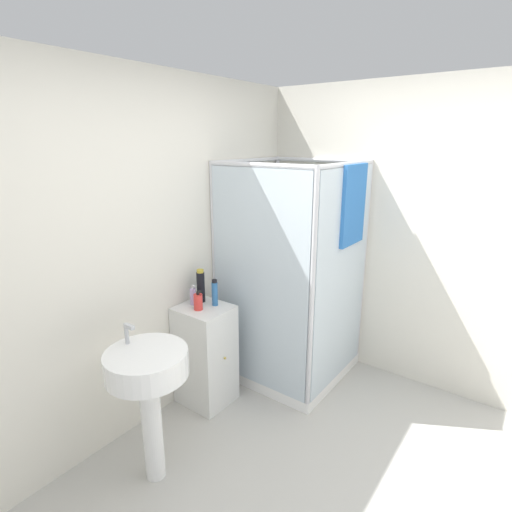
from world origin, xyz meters
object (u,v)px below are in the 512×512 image
(shampoo_bottle_tall_black, at_px, (201,286))
(shampoo_bottle_blue, at_px, (215,293))
(soap_dispenser, at_px, (198,302))
(lotion_bottle_white, at_px, (193,296))
(sink, at_px, (148,379))

(shampoo_bottle_tall_black, distance_m, shampoo_bottle_blue, 0.14)
(soap_dispenser, xyz_separation_m, shampoo_bottle_blue, (0.14, -0.04, 0.04))
(shampoo_bottle_blue, xyz_separation_m, lotion_bottle_white, (-0.09, 0.15, -0.03))
(sink, height_order, soap_dispenser, sink)
(soap_dispenser, bearing_deg, shampoo_bottle_tall_black, 36.35)
(sink, xyz_separation_m, shampoo_bottle_blue, (0.84, 0.23, 0.22))
(shampoo_bottle_tall_black, xyz_separation_m, lotion_bottle_white, (-0.08, 0.01, -0.06))
(soap_dispenser, xyz_separation_m, shampoo_bottle_tall_black, (0.13, 0.09, 0.07))
(sink, xyz_separation_m, shampoo_bottle_tall_black, (0.83, 0.37, 0.25))
(lotion_bottle_white, bearing_deg, sink, -153.31)
(lotion_bottle_white, bearing_deg, soap_dispenser, -114.30)
(lotion_bottle_white, bearing_deg, shampoo_bottle_tall_black, -6.23)
(soap_dispenser, xyz_separation_m, lotion_bottle_white, (0.05, 0.10, 0.00))
(soap_dispenser, bearing_deg, shampoo_bottle_blue, -18.25)
(sink, height_order, shampoo_bottle_tall_black, shampoo_bottle_tall_black)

